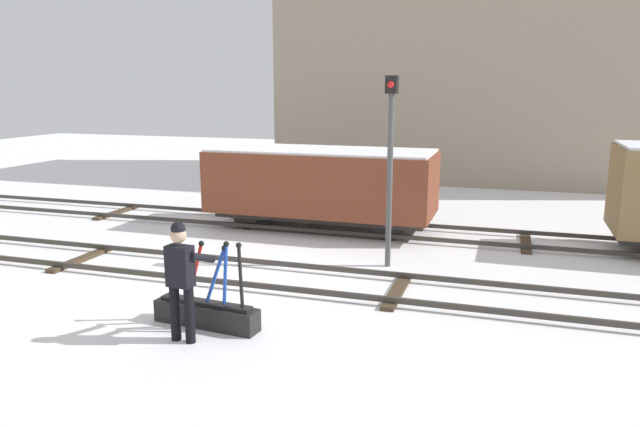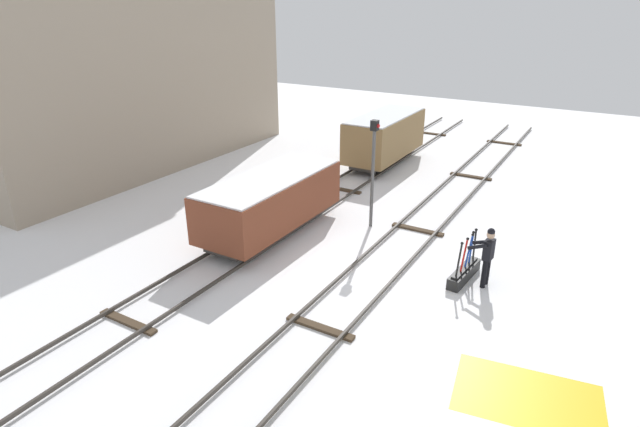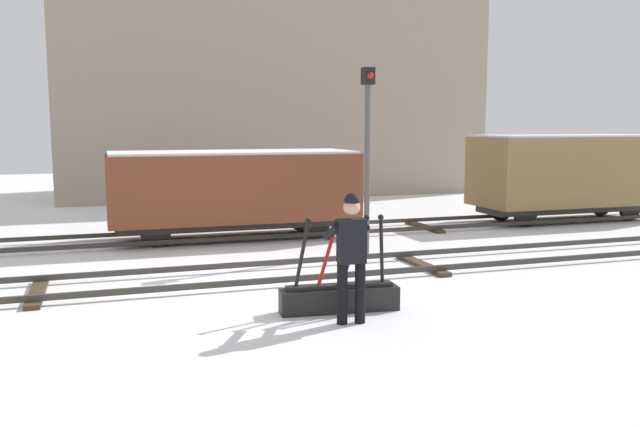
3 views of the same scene
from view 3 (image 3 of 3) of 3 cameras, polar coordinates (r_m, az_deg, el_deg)
ground_plane at (r=12.17m, az=-6.25°, el=-5.67°), size 60.00×60.00×0.00m
track_main_line at (r=12.15m, az=-6.26°, el=-5.18°), size 44.00×1.94×0.18m
track_siding_near at (r=16.47m, az=-9.53°, el=-1.86°), size 44.00×1.94×0.18m
switch_lever_frame at (r=10.05m, az=1.72°, el=-6.98°), size 1.83×0.53×1.45m
rail_worker at (r=9.31m, az=2.66°, el=-3.07°), size 0.58×0.71×1.86m
signal_post at (r=14.34m, az=4.09°, el=6.17°), size 0.24×0.32×3.99m
apartment_building at (r=28.39m, az=-4.39°, el=13.17°), size 17.08×6.58×11.13m
freight_car_near_switch at (r=16.43m, az=-7.45°, el=2.20°), size 5.95×2.32×2.16m
freight_car_mid_siding at (r=20.65m, az=20.43°, el=3.35°), size 5.52×2.14×2.51m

